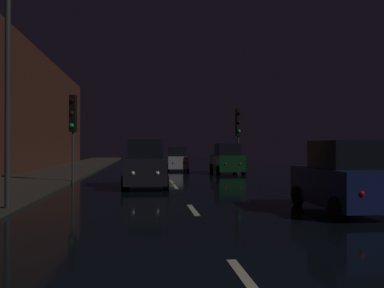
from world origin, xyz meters
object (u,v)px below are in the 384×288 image
Objects in this scene: car_distant_taillights at (177,160)px; car_parked_right_far at (227,160)px; car_approaching_headlights at (145,166)px; traffic_light_far_left at (73,120)px; streetlamp_overhead at (25,57)px; car_parked_right_near at (343,179)px; traffic_light_far_right at (238,127)px.

car_distant_taillights is 0.88× the size of car_parked_right_far.
traffic_light_far_left is at bearing -123.98° from car_approaching_headlights.
car_parked_right_far is at bearing -142.81° from car_distant_taillights.
car_distant_taillights is at bearing 74.36° from streetlamp_overhead.
car_parked_right_near is at bearing 35.26° from car_approaching_headlights.
streetlamp_overhead is 19.59m from car_parked_right_far.
streetlamp_overhead is 9.85m from car_parked_right_near.
streetlamp_overhead is (-9.97, -16.88, 1.18)m from traffic_light_far_right.
car_approaching_headlights is at bearing 35.26° from car_parked_right_near.
car_parked_right_near is at bearing -180.00° from car_parked_right_far.
car_parked_right_near is (-0.80, -17.62, -2.34)m from traffic_light_far_right.
traffic_light_far_right is at bearing -2.61° from car_parked_right_near.
traffic_light_far_right reaches higher than car_distant_taillights.
car_approaching_headlights reaches higher than car_distant_taillights.
streetlamp_overhead is (0.29, -9.88, 1.19)m from traffic_light_far_left.
car_parked_right_near is 0.98× the size of car_parked_right_far.
traffic_light_far_right is 17.80m from car_parked_right_near.
traffic_light_far_right is at bearing 59.45° from streetlamp_overhead.
car_approaching_headlights is (3.71, -2.50, -2.27)m from traffic_light_far_left.
car_distant_taillights is (2.51, 13.83, -0.16)m from car_approaching_headlights.
traffic_light_far_right is at bearing 145.47° from car_approaching_headlights.
traffic_light_far_left is at bearing 126.83° from car_parked_right_far.
traffic_light_far_right is at bearing -95.13° from car_parked_right_far.
traffic_light_far_left is 9.95m from streetlamp_overhead.
car_approaching_headlights is at bearing 149.07° from car_parked_right_far.
car_distant_taillights is at bearing 8.36° from car_parked_right_near.
car_distant_taillights is at bearing 37.19° from car_parked_right_far.
traffic_light_far_right is 19.64m from streetlamp_overhead.
car_parked_right_far is at bearing 0.00° from car_parked_right_near.
streetlamp_overhead is at bearing -24.90° from car_approaching_headlights.
car_parked_right_far reaches higher than car_distant_taillights.
car_parked_right_far is (3.23, -4.25, 0.11)m from car_distant_taillights.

